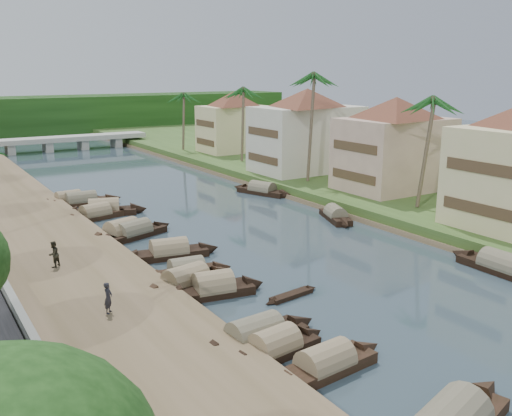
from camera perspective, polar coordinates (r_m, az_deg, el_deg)
ground at (r=40.31m, az=7.29°, el=-6.25°), size 220.00×220.00×0.00m
left_bank at (r=51.58m, az=-21.74°, el=-2.22°), size 10.00×180.00×0.80m
right_bank at (r=66.76m, az=9.13°, el=2.23°), size 16.00×180.00×1.20m
treeline at (r=131.77m, az=-21.59°, el=8.55°), size 120.00×14.00×8.00m
bridge at (r=104.71m, az=-18.55°, el=6.44°), size 28.00×4.00×2.40m
building_mid at (r=62.26m, az=13.66°, el=6.36°), size 14.11×14.11×9.70m
building_far at (r=72.04m, az=5.09°, el=7.84°), size 15.59×15.59×10.20m
building_distant at (r=89.28m, az=-2.22°, el=8.68°), size 12.62×12.62×9.20m
sampan_1 at (r=28.75m, az=1.90°, el=-13.80°), size 6.79×2.37×2.01m
sampan_2 at (r=27.44m, az=6.94°, el=-15.32°), size 7.58×2.17×2.00m
sampan_3 at (r=29.77m, az=-0.07°, el=-12.76°), size 8.11×2.26×2.16m
sampan_4 at (r=36.99m, az=-6.99°, el=-7.42°), size 8.04×3.28×2.23m
sampan_5 at (r=35.83m, az=-4.29°, el=-8.06°), size 7.17×2.83×2.24m
sampan_6 at (r=38.80m, az=-6.94°, el=-6.40°), size 6.80×2.31×2.03m
sampan_7 at (r=43.07m, az=-8.67°, el=-4.40°), size 8.10×2.94×2.13m
sampan_8 at (r=48.81m, az=-13.22°, el=-2.44°), size 7.76×4.13×2.34m
sampan_9 at (r=48.62m, az=-12.14°, el=-2.45°), size 8.32×4.18×2.10m
sampan_10 at (r=55.54m, az=-15.76°, el=-0.64°), size 7.73×3.12×2.10m
sampan_11 at (r=56.97m, az=-14.94°, el=-0.23°), size 8.57×4.29×2.39m
sampan_12 at (r=61.59m, az=-17.06°, el=0.65°), size 8.70×1.88×2.08m
sampan_13 at (r=62.57m, az=-18.22°, el=0.76°), size 7.29×2.23×2.00m
sampan_14 at (r=42.92m, az=23.50°, el=-5.48°), size 2.06×9.16×2.21m
sampan_15 at (r=53.57m, az=7.95°, el=-0.78°), size 3.81×7.06×1.92m
sampan_16 at (r=64.15m, az=0.63°, el=1.77°), size 4.39×8.43×2.07m
canoe_1 at (r=35.61m, az=3.56°, el=-8.74°), size 4.35×1.28×0.69m
canoe_2 at (r=57.25m, az=-13.95°, el=-0.43°), size 5.14×2.76×0.76m
palm_1 at (r=53.83m, az=16.67°, el=10.14°), size 3.20×3.20×11.42m
palm_2 at (r=64.62m, az=5.50°, el=12.86°), size 3.20×3.20×13.47m
palm_3 at (r=79.01m, az=-1.42°, el=11.64°), size 3.20×3.20×11.43m
palm_7 at (r=91.39m, az=-7.40°, el=11.09°), size 3.20×3.20×10.24m
tree_6 at (r=75.15m, az=8.16°, el=8.29°), size 4.42×4.42×7.50m
person_near at (r=32.17m, az=-14.56°, el=-8.68°), size 0.72×0.76×1.74m
person_far at (r=40.44m, az=-19.59°, el=-4.37°), size 1.09×1.05×1.77m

